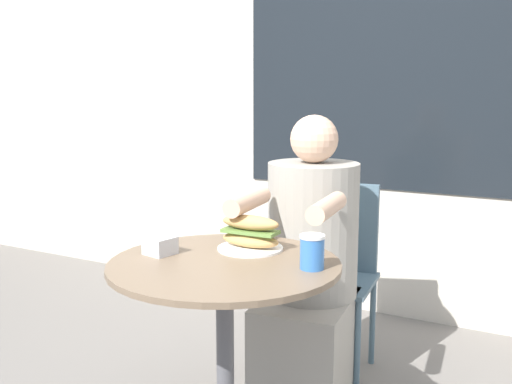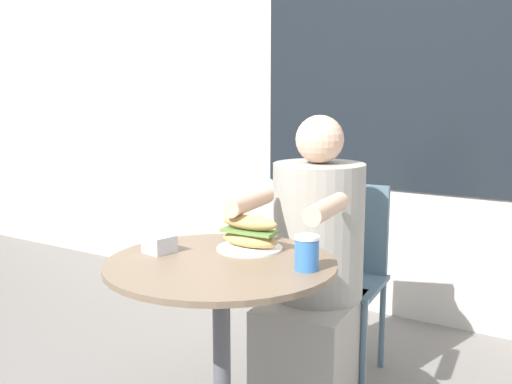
{
  "view_description": "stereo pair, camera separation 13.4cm",
  "coord_description": "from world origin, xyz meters",
  "px_view_note": "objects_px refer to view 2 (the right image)",
  "views": [
    {
      "loc": [
        1.0,
        -1.62,
        1.31
      ],
      "look_at": [
        0.0,
        0.22,
        0.95
      ],
      "focal_mm": 42.0,
      "sensor_mm": 36.0,
      "label": 1
    },
    {
      "loc": [
        1.12,
        -1.55,
        1.31
      ],
      "look_at": [
        0.0,
        0.22,
        0.95
      ],
      "focal_mm": 42.0,
      "sensor_mm": 36.0,
      "label": 2
    }
  ],
  "objects_px": {
    "cafe_table": "(221,317)",
    "seated_diner": "(314,282)",
    "diner_chair": "(345,261)",
    "sandwich_on_plate": "(249,234)",
    "drink_cup": "(307,253)"
  },
  "relations": [
    {
      "from": "sandwich_on_plate",
      "to": "drink_cup",
      "type": "distance_m",
      "value": 0.31
    },
    {
      "from": "seated_diner",
      "to": "sandwich_on_plate",
      "type": "xyz_separation_m",
      "value": [
        -0.05,
        -0.41,
        0.28
      ]
    },
    {
      "from": "seated_diner",
      "to": "sandwich_on_plate",
      "type": "bearing_deg",
      "value": 75.93
    },
    {
      "from": "cafe_table",
      "to": "sandwich_on_plate",
      "type": "xyz_separation_m",
      "value": [
        -0.0,
        0.18,
        0.25
      ]
    },
    {
      "from": "sandwich_on_plate",
      "to": "drink_cup",
      "type": "xyz_separation_m",
      "value": [
        0.29,
        -0.11,
        0.0
      ]
    },
    {
      "from": "seated_diner",
      "to": "diner_chair",
      "type": "bearing_deg",
      "value": -94.12
    },
    {
      "from": "seated_diner",
      "to": "drink_cup",
      "type": "distance_m",
      "value": 0.64
    },
    {
      "from": "diner_chair",
      "to": "seated_diner",
      "type": "xyz_separation_m",
      "value": [
        0.01,
        -0.35,
        -0.0
      ]
    },
    {
      "from": "seated_diner",
      "to": "cafe_table",
      "type": "bearing_deg",
      "value": 78.28
    },
    {
      "from": "diner_chair",
      "to": "drink_cup",
      "type": "relative_size",
      "value": 7.89
    },
    {
      "from": "cafe_table",
      "to": "seated_diner",
      "type": "height_order",
      "value": "seated_diner"
    },
    {
      "from": "cafe_table",
      "to": "sandwich_on_plate",
      "type": "distance_m",
      "value": 0.31
    },
    {
      "from": "cafe_table",
      "to": "drink_cup",
      "type": "xyz_separation_m",
      "value": [
        0.28,
        0.07,
        0.25
      ]
    },
    {
      "from": "diner_chair",
      "to": "sandwich_on_plate",
      "type": "relative_size",
      "value": 3.73
    },
    {
      "from": "cafe_table",
      "to": "drink_cup",
      "type": "distance_m",
      "value": 0.38
    }
  ]
}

